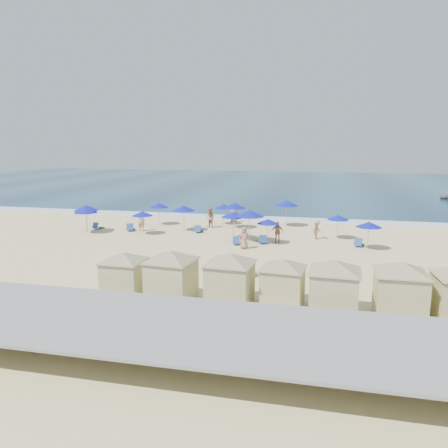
{
  "coord_description": "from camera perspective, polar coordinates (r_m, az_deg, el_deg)",
  "views": [
    {
      "loc": [
        6.9,
        -29.45,
        7.76
      ],
      "look_at": [
        -0.57,
        3.0,
        1.63
      ],
      "focal_mm": 35.0,
      "sensor_mm": 36.0,
      "label": 1
    }
  ],
  "objects": [
    {
      "name": "cabana_3",
      "position": [
        21.26,
        7.72,
        -6.8
      ],
      "size": [
        4.15,
        4.15,
        2.61
      ],
      "color": "beige",
      "rests_on": "ground"
    },
    {
      "name": "trash_bin",
      "position": [
        26.04,
        2.78,
        -6.06
      ],
      "size": [
        1.0,
        1.0,
        0.75
      ],
      "primitive_type": "cube",
      "rotation": [
        0.0,
        0.0,
        0.43
      ],
      "color": "black",
      "rests_on": "ground"
    },
    {
      "name": "umbrella_9",
      "position": [
        41.79,
        8.17,
        2.71
      ],
      "size": [
        2.25,
        2.25,
        2.56
      ],
      "color": "#A5A8AD",
      "rests_on": "ground"
    },
    {
      "name": "umbrella_2",
      "position": [
        42.71,
        -8.5,
        2.43
      ],
      "size": [
        1.92,
        1.92,
        2.19
      ],
      "color": "#A5A8AD",
      "rests_on": "ground"
    },
    {
      "name": "umbrella_10",
      "position": [
        37.13,
        14.68,
        0.83
      ],
      "size": [
        1.81,
        1.81,
        2.06
      ],
      "color": "#A5A8AD",
      "rests_on": "ground"
    },
    {
      "name": "beachgoer_0",
      "position": [
        40.0,
        -10.75,
        0.44
      ],
      "size": [
        0.76,
        0.57,
        1.89
      ],
      "primitive_type": "imported",
      "rotation": [
        0.0,
        0.0,
        2.95
      ],
      "color": "tan",
      "rests_on": "ground"
    },
    {
      "name": "umbrella_3",
      "position": [
        38.36,
        -10.61,
        1.35
      ],
      "size": [
        1.85,
        1.85,
        2.1
      ],
      "color": "#A5A8AD",
      "rests_on": "ground"
    },
    {
      "name": "umbrella_8",
      "position": [
        34.28,
        5.78,
        0.34
      ],
      "size": [
        1.8,
        1.8,
        2.05
      ],
      "color": "#A5A8AD",
      "rests_on": "ground"
    },
    {
      "name": "beachgoer_1",
      "position": [
        40.78,
        -1.82,
        0.8
      ],
      "size": [
        1.15,
        1.09,
        1.88
      ],
      "primitive_type": "imported",
      "rotation": [
        0.0,
        0.0,
        5.72
      ],
      "color": "tan",
      "rests_on": "ground"
    },
    {
      "name": "surf_line",
      "position": [
        46.13,
        4.18,
        0.77
      ],
      "size": [
        160.0,
        2.5,
        0.08
      ],
      "primitive_type": "cube",
      "color": "white",
      "rests_on": "ground"
    },
    {
      "name": "umbrella_12",
      "position": [
        35.76,
        1.23,
        1.24
      ],
      "size": [
        2.08,
        2.08,
        2.36
      ],
      "color": "#A5A8AD",
      "rests_on": "ground"
    },
    {
      "name": "umbrella_7",
      "position": [
        40.39,
        1.4,
        2.4
      ],
      "size": [
        2.15,
        2.15,
        2.45
      ],
      "color": "#A5A8AD",
      "rests_on": "ground"
    },
    {
      "name": "umbrella_4",
      "position": [
        42.43,
        -0.05,
        2.33
      ],
      "size": [
        1.8,
        1.8,
        2.05
      ],
      "color": "#A5A8AD",
      "rests_on": "ground"
    },
    {
      "name": "ground",
      "position": [
        31.23,
        -0.22,
        -3.96
      ],
      "size": [
        160.0,
        160.0,
        0.0
      ],
      "primitive_type": "plane",
      "color": "beige",
      "rests_on": "ground"
    },
    {
      "name": "cabana_4",
      "position": [
        20.57,
        14.21,
        -7.19
      ],
      "size": [
        4.58,
        4.58,
        2.88
      ],
      "color": "beige",
      "rests_on": "ground"
    },
    {
      "name": "beach_chair_0",
      "position": [
        41.96,
        -16.19,
        -0.32
      ],
      "size": [
        0.71,
        1.27,
        0.66
      ],
      "color": "#27478F",
      "rests_on": "ground"
    },
    {
      "name": "umbrella_6",
      "position": [
        34.7,
        3.37,
        1.39
      ],
      "size": [
        2.35,
        2.35,
        2.67
      ],
      "color": "#A5A8AD",
      "rests_on": "ground"
    },
    {
      "name": "beachgoer_4",
      "position": [
        43.77,
        1.26,
        1.39
      ],
      "size": [
        1.02,
        0.94,
        1.76
      ],
      "primitive_type": "imported",
      "rotation": [
        0.0,
        0.0,
        3.72
      ],
      "color": "tan",
      "rests_on": "ground"
    },
    {
      "name": "umbrella_11",
      "position": [
        33.96,
        18.39,
        -0.06
      ],
      "size": [
        1.92,
        1.92,
        2.18
      ],
      "color": "#A5A8AD",
      "rests_on": "ground"
    },
    {
      "name": "beachgoer_3",
      "position": [
        36.68,
        12.02,
        -0.75
      ],
      "size": [
        1.03,
        1.18,
        1.58
      ],
      "primitive_type": "imported",
      "rotation": [
        0.0,
        0.0,
        1.03
      ],
      "color": "tan",
      "rests_on": "ground"
    },
    {
      "name": "beach_chair_4",
      "position": [
        34.66,
        4.97,
        -2.11
      ],
      "size": [
        1.03,
        1.46,
        0.73
      ],
      "color": "#27478F",
      "rests_on": "ground"
    },
    {
      "name": "umbrella_5",
      "position": [
        39.35,
        -5.28,
        2.07
      ],
      "size": [
        2.1,
        2.1,
        2.38
      ],
      "color": "#A5A8AD",
      "rests_on": "ground"
    },
    {
      "name": "ocean",
      "position": [
        85.08,
        8.29,
        5.11
      ],
      "size": [
        160.0,
        80.0,
        0.06
      ],
      "primitive_type": "cube",
      "color": "#0D2F4C",
      "rests_on": "ground"
    },
    {
      "name": "beachgoer_2",
      "position": [
        34.92,
        6.97,
        -1.04
      ],
      "size": [
        1.01,
        0.44,
        1.72
      ],
      "primitive_type": "imported",
      "rotation": [
        0.0,
        0.0,
        6.26
      ],
      "color": "tan",
      "rests_on": "ground"
    },
    {
      "name": "cabana_2",
      "position": [
        21.27,
        0.78,
        -6.33
      ],
      "size": [
        4.52,
        4.52,
        2.84
      ],
      "color": "beige",
      "rests_on": "ground"
    },
    {
      "name": "cabana_1",
      "position": [
        21.83,
        -6.91,
        -5.91
      ],
      "size": [
        4.56,
        4.56,
        2.88
      ],
      "color": "beige",
      "rests_on": "ground"
    },
    {
      "name": "cabana_0",
      "position": [
        22.86,
        -12.89,
        -5.74
      ],
      "size": [
        4.17,
        4.17,
        2.62
      ],
      "color": "beige",
      "rests_on": "ground"
    },
    {
      "name": "beach_chair_3",
      "position": [
        34.18,
        1.65,
        -2.27
      ],
      "size": [
        0.79,
        1.37,
        0.71
      ],
      "color": "#27478F",
      "rests_on": "ground"
    },
    {
      "name": "cabana_5",
      "position": [
        21.13,
        22.07,
        -7.15
      ],
      "size": [
        4.61,
        4.61,
        2.89
      ],
      "color": "beige",
      "rests_on": "ground"
    },
    {
      "name": "beach_chair_1",
      "position": [
        40.38,
        -12.12,
        -0.51
      ],
      "size": [
        1.0,
        1.48,
        0.75
      ],
      "color": "#27478F",
      "rests_on": "ground"
    },
    {
      "name": "umbrella_0",
      "position": [
        40.46,
        -17.56,
        2.0
      ],
      "size": [
        2.2,
        2.2,
        2.5
      ],
      "color": "#A5A8AD",
      "rests_on": "ground"
    },
    {
      "name": "seawall",
      "position": [
        18.78,
        -9.86,
        -11.97
      ],
      "size": [
        160.0,
        6.1,
        1.22
      ],
      "color": "gray",
      "rests_on": "ground"
    },
    {
      "name": "beachgoer_5",
      "position": [
        32.68,
        2.66,
        -1.83
      ],
      "size": [
        0.9,
        0.68,
        1.65
      ],
      "primitive_type": "imported",
      "rotation": [
        0.0,
        0.0,
        0.2
      ],
      "color": "tan",
      "rests_on": "ground"
    },
    {
      "name": "umbrella_1",
      "position": [
        40.04,
        -17.62,
        1.72
      ],
      "size": [
        2.06,
        2.06,
        2.34
      ],
      "color": "#A5A8AD",
      "rests_on": "ground"
    },
    {
      "name": "beach_chair_5",
      "position": [
        35.07,
        17.21,
        -2.41
      ],
      "size": [
        0.89,
        1.41,
        0.72
      ],
      "color": "#27478F",
      "rests_on": "ground"
    },
    {
      "name": "beach_chair_2",
      "position": [
        38.85,
        -3.37,
        -0.74
      ],
      "size": [
        0.66,
        1.31,
        0.7
      ],
      "color": "#27478F",
      "rests_on": "ground"
    }
  ]
}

